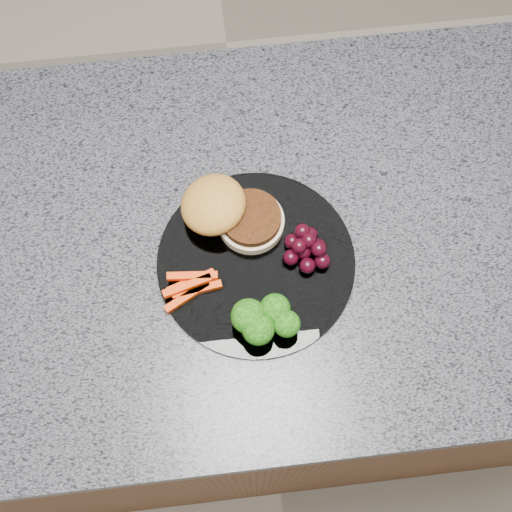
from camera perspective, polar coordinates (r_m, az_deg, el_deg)
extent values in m
plane|color=#B0A693|center=(1.82, 0.79, -9.03)|extent=(4.00, 4.00, 0.00)
cube|color=#59321E|center=(1.40, 1.01, -5.48)|extent=(1.20, 0.60, 0.86)
cube|color=#53535E|center=(0.97, 1.45, 1.48)|extent=(1.20, 0.60, 0.04)
cylinder|color=white|center=(0.93, 0.00, -0.50)|extent=(0.26, 0.26, 0.01)
cylinder|color=#CAB78E|center=(0.94, -0.39, 2.73)|extent=(0.10, 0.10, 0.02)
cylinder|color=#421E0C|center=(0.93, -0.39, 3.08)|extent=(0.09, 0.09, 0.01)
ellipsoid|color=#B0742C|center=(0.94, -3.42, 3.94)|extent=(0.10, 0.10, 0.05)
cube|color=red|center=(0.92, -5.22, -2.08)|extent=(0.06, 0.03, 0.01)
cube|color=red|center=(0.92, -4.75, -2.71)|extent=(0.07, 0.02, 0.01)
cube|color=red|center=(0.91, -5.54, -3.25)|extent=(0.06, 0.04, 0.01)
cube|color=red|center=(0.91, -5.11, -1.61)|extent=(0.07, 0.02, 0.01)
cube|color=red|center=(0.91, -5.53, -2.39)|extent=(0.07, 0.03, 0.01)
cylinder|color=#54832F|center=(0.90, -0.58, -5.25)|extent=(0.02, 0.02, 0.02)
ellipsoid|color=#0D3B08|center=(0.87, -0.60, -4.84)|extent=(0.04, 0.04, 0.04)
cylinder|color=#54832F|center=(0.90, 1.50, -4.61)|extent=(0.01, 0.01, 0.02)
ellipsoid|color=#0D3B08|center=(0.88, 1.53, -4.23)|extent=(0.04, 0.04, 0.03)
cylinder|color=#54832F|center=(0.89, 0.18, -6.25)|extent=(0.01, 0.01, 0.02)
ellipsoid|color=#0D3B08|center=(0.87, 0.18, -5.88)|extent=(0.04, 0.04, 0.04)
cylinder|color=#54832F|center=(0.89, 2.42, -5.78)|extent=(0.01, 0.01, 0.02)
ellipsoid|color=#0D3B08|center=(0.88, 2.47, -5.44)|extent=(0.03, 0.03, 0.03)
sphere|color=black|center=(0.93, 3.85, 0.38)|extent=(0.02, 0.02, 0.02)
sphere|color=black|center=(0.93, 5.03, 0.75)|extent=(0.02, 0.02, 0.02)
sphere|color=black|center=(0.94, 4.35, 1.71)|extent=(0.02, 0.02, 0.02)
sphere|color=black|center=(0.93, 2.91, 1.19)|extent=(0.02, 0.02, 0.02)
sphere|color=black|center=(0.92, 2.81, -0.11)|extent=(0.02, 0.02, 0.02)
sphere|color=black|center=(0.92, 4.14, -0.76)|extent=(0.02, 0.02, 0.02)
sphere|color=black|center=(0.92, 5.34, -0.38)|extent=(0.02, 0.02, 0.02)
sphere|color=black|center=(0.92, 4.25, 1.29)|extent=(0.02, 0.02, 0.02)
sphere|color=black|center=(0.91, 3.48, 0.82)|extent=(0.02, 0.02, 0.02)
sphere|color=black|center=(0.91, 5.05, 0.58)|extent=(0.02, 0.02, 0.02)
sphere|color=black|center=(0.92, 3.73, 2.01)|extent=(0.02, 0.02, 0.02)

